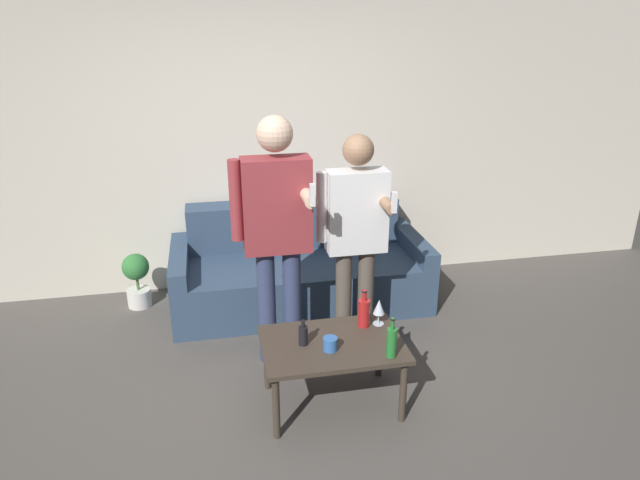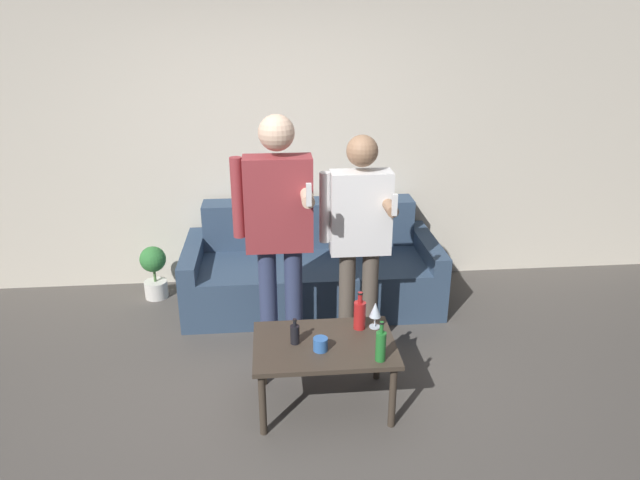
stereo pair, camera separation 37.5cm
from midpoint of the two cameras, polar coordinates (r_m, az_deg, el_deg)
The scene contains 12 objects.
ground_plane at distance 3.62m, azimuth -0.95°, elevation -18.61°, with size 16.00×16.00×0.00m, color #514C47.
wall_back at distance 5.03m, azimuth -2.92°, elevation 10.30°, with size 8.00×0.06×2.70m.
couch at distance 4.93m, azimuth 1.32°, elevation -2.89°, with size 2.13×0.93×0.82m.
coffee_table at distance 3.59m, azimuth 3.47°, elevation -11.05°, with size 0.87×0.59×0.45m.
bottle_orange at distance 3.69m, azimuth 6.93°, elevation -7.45°, with size 0.08×0.08×0.26m.
bottle_green at distance 3.52m, azimuth 0.55°, elevation -9.43°, with size 0.06×0.06×0.17m.
bottle_dark at distance 3.39m, azimuth 9.31°, elevation -10.43°, with size 0.06×0.06×0.25m.
wine_glass_near at distance 3.70m, azimuth 8.47°, elevation -7.06°, with size 0.08×0.08×0.18m.
cup_on_table at distance 3.47m, azimuth 3.19°, elevation -10.45°, with size 0.09×0.09×0.08m.
person_standing_left at distance 3.81m, azimuth -1.41°, elevation 1.66°, with size 0.53×0.45×1.76m.
person_standing_right at distance 3.98m, azimuth 6.66°, elevation 0.97°, with size 0.49×0.42×1.60m.
potted_plant at distance 5.12m, azimuth -14.28°, elevation -2.95°, with size 0.22×0.22×0.48m.
Camera 2 is at (-0.01, -2.78, 2.34)m, focal length 32.00 mm.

